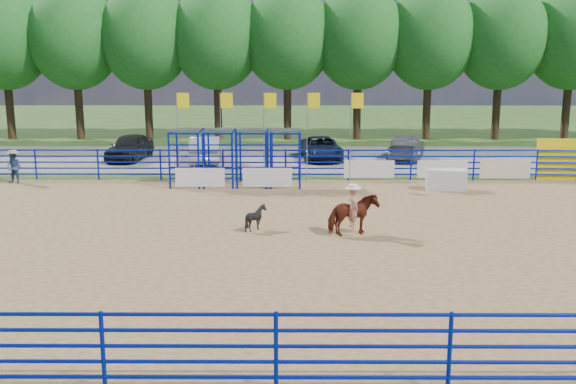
# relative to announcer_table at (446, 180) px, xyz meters

# --- Properties ---
(ground) EXTENTS (120.00, 120.00, 0.00)m
(ground) POSITION_rel_announcer_table_xyz_m (-7.13, -7.64, -0.48)
(ground) COLOR #3C5B24
(ground) RESTS_ON ground
(arena_dirt) EXTENTS (30.00, 20.00, 0.02)m
(arena_dirt) POSITION_rel_announcer_table_xyz_m (-7.13, -7.64, -0.47)
(arena_dirt) COLOR #9A7A4D
(arena_dirt) RESTS_ON ground
(gravel_strip) EXTENTS (40.00, 10.00, 0.01)m
(gravel_strip) POSITION_rel_announcer_table_xyz_m (-7.13, 9.36, -0.47)
(gravel_strip) COLOR gray
(gravel_strip) RESTS_ON ground
(announcer_table) EXTENTS (1.78, 0.95, 0.92)m
(announcer_table) POSITION_rel_announcer_table_xyz_m (0.00, 0.00, 0.00)
(announcer_table) COLOR silver
(announcer_table) RESTS_ON arena_dirt
(horse_and_rider) EXTENTS (1.79, 1.28, 2.39)m
(horse_and_rider) POSITION_rel_announcer_table_xyz_m (-4.84, -7.49, 0.37)
(horse_and_rider) COLOR #5F2413
(horse_and_rider) RESTS_ON arena_dirt
(calf) EXTENTS (0.87, 0.79, 0.87)m
(calf) POSITION_rel_announcer_table_xyz_m (-8.06, -6.85, -0.02)
(calf) COLOR black
(calf) RESTS_ON arena_dirt
(spectator_cowboy) EXTENTS (0.82, 0.70, 1.53)m
(spectator_cowboy) POSITION_rel_announcer_table_xyz_m (-19.78, 1.45, 0.32)
(spectator_cowboy) COLOR navy
(spectator_cowboy) RESTS_ON arena_dirt
(car_a) EXTENTS (2.23, 4.57, 1.50)m
(car_a) POSITION_rel_announcer_table_xyz_m (-16.15, 8.61, 0.28)
(car_a) COLOR black
(car_a) RESTS_ON gravel_strip
(car_b) EXTENTS (2.03, 4.70, 1.50)m
(car_b) POSITION_rel_announcer_table_xyz_m (-11.67, 7.53, 0.28)
(car_b) COLOR #94979C
(car_b) RESTS_ON gravel_strip
(car_c) EXTENTS (2.50, 4.83, 1.30)m
(car_c) POSITION_rel_announcer_table_xyz_m (-5.14, 8.81, 0.18)
(car_c) COLOR black
(car_c) RESTS_ON gravel_strip
(car_d) EXTENTS (3.11, 5.09, 1.38)m
(car_d) POSITION_rel_announcer_table_xyz_m (-0.19, 9.08, 0.22)
(car_d) COLOR #5E5E61
(car_d) RESTS_ON gravel_strip
(perimeter_fence) EXTENTS (30.10, 20.10, 1.50)m
(perimeter_fence) POSITION_rel_announcer_table_xyz_m (-7.13, -7.64, 0.27)
(perimeter_fence) COLOR #081AB2
(perimeter_fence) RESTS_ON ground
(chute_assembly) EXTENTS (19.32, 2.41, 4.20)m
(chute_assembly) POSITION_rel_announcer_table_xyz_m (-9.03, 1.20, 0.78)
(chute_assembly) COLOR #081AB2
(chute_assembly) RESTS_ON ground
(treeline) EXTENTS (56.40, 6.40, 11.24)m
(treeline) POSITION_rel_announcer_table_xyz_m (-7.13, 18.36, 7.06)
(treeline) COLOR #3F2B19
(treeline) RESTS_ON ground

